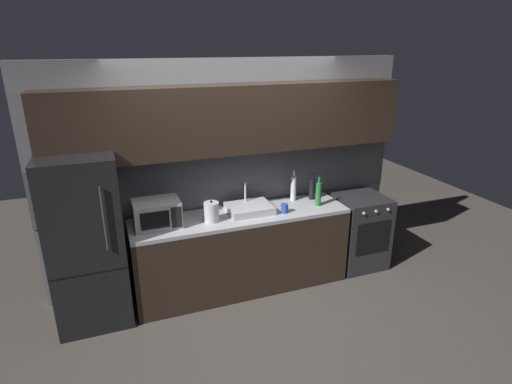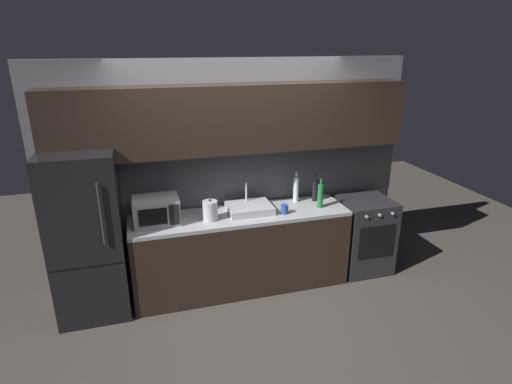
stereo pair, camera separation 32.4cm
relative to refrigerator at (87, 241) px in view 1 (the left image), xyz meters
name	(u,v)px [view 1 (the left image)]	position (x,y,z in m)	size (l,w,h in m)	color
ground_plane	(272,335)	(1.56, -0.90, -0.85)	(10.00, 10.00, 0.00)	#3D3833
back_wall	(232,149)	(1.56, 0.30, 0.69)	(4.11, 0.44, 2.50)	slate
counter_run	(242,251)	(1.56, 0.00, -0.40)	(2.37, 0.60, 0.90)	black
refrigerator	(87,241)	(0.00, 0.00, 0.00)	(0.68, 0.69, 1.71)	black
oven_range	(358,231)	(3.09, 0.00, -0.40)	(0.60, 0.62, 0.90)	#232326
microwave	(157,213)	(0.68, 0.02, 0.18)	(0.46, 0.35, 0.27)	#A8AAAF
sink_basin	(249,208)	(1.67, 0.03, 0.09)	(0.48, 0.38, 0.30)	#ADAFB5
kettle	(212,212)	(1.22, -0.06, 0.15)	(0.19, 0.16, 0.23)	#B7BABF
wine_bottle_dark	(312,189)	(2.50, 0.15, 0.17)	(0.08, 0.08, 0.31)	black
wine_bottle_green	(318,194)	(2.46, -0.06, 0.18)	(0.06, 0.06, 0.34)	#1E6B2D
wine_bottle_clear	(293,188)	(2.27, 0.19, 0.20)	(0.06, 0.06, 0.36)	silver
mug_blue	(284,208)	(2.02, -0.12, 0.10)	(0.08, 0.08, 0.10)	#234299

